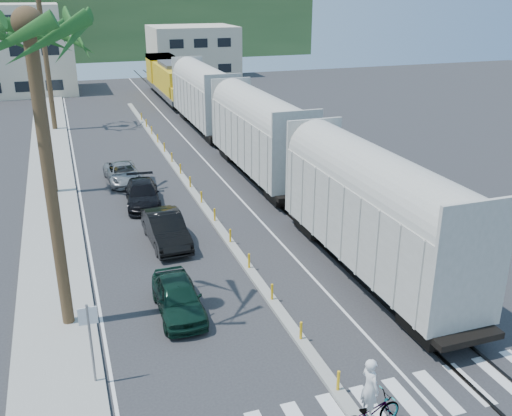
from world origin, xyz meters
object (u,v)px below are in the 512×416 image
at_px(street_sign, 90,333).
at_px(car_second, 166,229).
at_px(car_lead, 178,297).
at_px(cyclist, 370,407).

height_order(street_sign, car_second, street_sign).
distance_m(street_sign, car_lead, 5.08).
distance_m(street_sign, cyclist, 8.90).
relative_size(car_second, cyclist, 2.00).
relative_size(car_lead, car_second, 0.87).
height_order(car_lead, cyclist, cyclist).
height_order(car_second, cyclist, cyclist).
bearing_deg(cyclist, car_second, 4.92).
bearing_deg(cyclist, car_lead, 18.81).
xyz_separation_m(car_lead, car_second, (0.78, 6.75, 0.07)).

